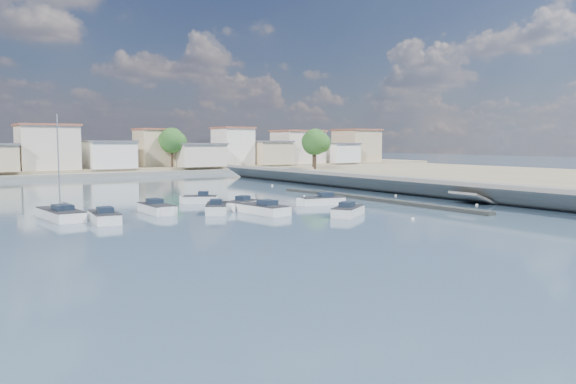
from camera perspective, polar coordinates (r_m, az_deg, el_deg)
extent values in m
plane|color=#2C4258|center=(82.02, -8.07, 0.53)|extent=(400.00, 400.00, 0.00)
cube|color=slate|center=(71.30, 15.27, 0.44)|extent=(5.00, 90.00, 1.80)
cube|color=slate|center=(68.11, 12.85, 0.28)|extent=(4.17, 90.00, 2.86)
cube|color=gray|center=(89.40, 24.86, 1.03)|extent=(40.00, 90.00, 1.70)
cube|color=slate|center=(62.18, 18.73, -0.77)|extent=(5.31, 3.50, 1.94)
cube|color=black|center=(61.03, 10.22, -0.90)|extent=(1.00, 26.00, 0.35)
cube|color=black|center=(71.48, 2.17, 0.03)|extent=(2.00, 8.05, 0.30)
cube|color=gray|center=(130.81, -17.87, 2.34)|extent=(160.00, 40.00, 1.40)
cube|color=slate|center=(110.76, -14.95, 1.80)|extent=(160.00, 2.50, 0.80)
cube|color=beige|center=(112.72, -23.25, 4.15)|extent=(10.00, 9.00, 8.00)
cube|color=#99513D|center=(112.76, -23.33, 6.27)|extent=(10.60, 9.54, 0.35)
cube|color=white|center=(114.23, -17.69, 3.58)|extent=(8.50, 8.50, 5.00)
cube|color=#595960|center=(114.20, -17.73, 4.92)|extent=(9.01, 9.01, 0.35)
cube|color=#CCB58C|center=(120.12, -13.49, 4.34)|extent=(6.50, 7.50, 7.50)
cube|color=#99513D|center=(120.14, -13.53, 6.21)|extent=(6.89, 7.95, 0.35)
cube|color=beige|center=(119.44, -9.20, 3.69)|extent=(9.50, 9.00, 4.50)
cube|color=#595960|center=(119.41, -9.22, 4.86)|extent=(10.07, 9.54, 0.35)
cube|color=white|center=(126.49, -5.62, 4.60)|extent=(7.00, 8.00, 8.00)
cube|color=#99513D|center=(126.52, -5.64, 6.49)|extent=(7.42, 8.48, 0.35)
cube|color=#CCB58C|center=(128.71, -2.04, 3.97)|extent=(8.00, 9.00, 5.00)
cube|color=#595960|center=(128.69, -2.05, 5.16)|extent=(8.48, 9.54, 0.35)
cube|color=beige|center=(134.42, 1.02, 4.55)|extent=(10.50, 8.50, 7.50)
cube|color=#99513D|center=(134.44, 1.03, 6.22)|extent=(11.13, 9.01, 0.35)
cube|color=white|center=(139.37, 5.23, 3.93)|extent=(7.50, 7.50, 4.50)
cube|color=#595960|center=(139.34, 5.24, 4.93)|extent=(7.95, 7.95, 0.35)
cube|color=#CCB58C|center=(146.75, 6.96, 4.66)|extent=(9.00, 9.50, 8.00)
cube|color=#99513D|center=(146.77, 6.97, 6.29)|extent=(9.54, 10.07, 0.35)
cylinder|color=#38281E|center=(114.32, -21.82, 2.94)|extent=(0.44, 0.44, 2.93)
sphere|color=#1B4517|center=(114.26, -21.87, 4.39)|extent=(4.16, 4.16, 4.16)
sphere|color=#1B4517|center=(113.91, -21.42, 4.30)|extent=(3.12, 3.12, 3.12)
sphere|color=#1B4517|center=(114.52, -22.23, 4.44)|extent=(2.86, 2.86, 2.86)
cylinder|color=#38281E|center=(116.20, -11.70, 3.39)|extent=(0.44, 0.44, 3.60)
sphere|color=#1B4517|center=(116.15, -11.73, 5.15)|extent=(5.12, 5.12, 5.12)
sphere|color=#1B4517|center=(115.91, -11.17, 5.04)|extent=(3.84, 3.84, 3.84)
sphere|color=#1B4517|center=(116.31, -12.19, 5.22)|extent=(3.52, 3.52, 3.52)
cylinder|color=#38281E|center=(125.65, -5.40, 3.50)|extent=(0.44, 0.44, 3.15)
sphere|color=#1B4517|center=(125.60, -5.41, 4.92)|extent=(4.48, 4.48, 4.48)
sphere|color=#1B4517|center=(125.50, -4.95, 4.82)|extent=(3.36, 3.36, 3.36)
sphere|color=#1B4517|center=(125.65, -5.79, 4.98)|extent=(3.08, 3.08, 3.08)
cylinder|color=#38281E|center=(133.07, 0.91, 3.51)|extent=(0.44, 0.44, 2.70)
sphere|color=#1B4517|center=(133.03, 0.91, 4.66)|extent=(3.84, 3.84, 3.84)
sphere|color=#1B4517|center=(133.04, 1.28, 4.58)|extent=(2.88, 2.88, 2.88)
sphere|color=#1B4517|center=(132.99, 0.61, 4.71)|extent=(2.64, 2.64, 2.64)
cylinder|color=#38281E|center=(96.54, 2.77, 3.27)|extent=(0.44, 0.44, 3.15)
sphere|color=#1B4517|center=(96.49, 2.78, 5.12)|extent=(4.48, 4.48, 4.48)
sphere|color=#1B4517|center=(96.54, 3.38, 4.99)|extent=(3.36, 3.36, 3.36)
sphere|color=#1B4517|center=(96.42, 2.30, 5.20)|extent=(3.08, 3.08, 3.08)
cylinder|color=#38281E|center=(103.75, 2.60, 3.33)|extent=(0.44, 0.44, 2.93)
sphere|color=#1B4517|center=(103.70, 2.61, 4.93)|extent=(4.16, 4.16, 4.16)
sphere|color=#1B4517|center=(103.74, 3.13, 4.82)|extent=(3.12, 3.12, 3.12)
sphere|color=#1B4517|center=(103.63, 2.19, 5.00)|extent=(2.86, 2.86, 2.86)
cube|color=white|center=(50.81, -2.48, -1.88)|extent=(2.74, 5.49, 1.00)
cube|color=white|center=(52.59, -4.01, -1.65)|extent=(2.04, 2.04, 1.00)
cube|color=#262628|center=(50.75, -2.48, -1.32)|extent=(2.78, 5.50, 0.08)
cube|color=#182333|center=(50.32, -2.11, -1.10)|extent=(1.47, 1.73, 0.48)
cube|color=white|center=(51.92, -7.29, -1.77)|extent=(3.69, 4.75, 1.00)
cube|color=white|center=(53.80, -7.20, -1.53)|extent=(1.58, 1.58, 1.00)
cube|color=#262628|center=(51.86, -7.29, -1.22)|extent=(3.72, 4.76, 0.08)
cube|color=#182333|center=(51.40, -7.32, -1.01)|extent=(1.61, 1.70, 0.48)
cube|color=white|center=(58.05, 3.45, -1.01)|extent=(4.89, 2.62, 1.00)
cube|color=white|center=(57.21, 1.64, -1.09)|extent=(1.73, 1.73, 1.00)
cube|color=#262628|center=(58.00, 3.45, -0.52)|extent=(4.90, 2.65, 0.08)
cube|color=#182333|center=(58.18, 3.86, -0.27)|extent=(1.58, 1.34, 0.48)
cube|color=white|center=(54.36, -4.85, -1.44)|extent=(4.30, 3.18, 1.00)
cube|color=white|center=(53.00, -5.93, -1.62)|extent=(1.47, 1.47, 1.00)
cube|color=#262628|center=(54.30, -4.85, -0.91)|extent=(4.32, 3.21, 0.08)
cube|color=#182333|center=(54.60, -4.61, -0.63)|extent=(1.51, 1.43, 0.48)
cube|color=white|center=(47.87, -18.16, -2.57)|extent=(2.29, 4.89, 1.00)
cube|color=white|center=(49.85, -18.58, -2.28)|extent=(1.87, 1.87, 1.00)
cube|color=#262628|center=(47.80, -18.18, -1.97)|extent=(2.32, 4.89, 0.08)
cube|color=#182333|center=(47.31, -18.09, -1.75)|extent=(1.28, 1.52, 0.48)
cube|color=white|center=(60.02, -8.92, -0.86)|extent=(3.71, 2.99, 1.00)
cube|color=white|center=(60.21, -10.33, -0.86)|extent=(1.20, 1.20, 1.00)
cube|color=#262628|center=(59.98, -8.92, -0.39)|extent=(3.72, 3.01, 0.08)
cube|color=#182333|center=(59.91, -8.59, -0.16)|extent=(1.34, 1.28, 0.48)
cube|color=white|center=(52.78, -13.19, -1.75)|extent=(1.97, 5.09, 1.00)
cube|color=white|center=(50.75, -12.32, -2.01)|extent=(1.92, 1.92, 1.00)
cube|color=#262628|center=(52.72, -13.21, -1.21)|extent=(2.00, 5.09, 0.08)
cube|color=#182333|center=(53.17, -13.40, -0.90)|extent=(1.20, 1.53, 0.48)
cube|color=white|center=(49.67, 6.14, -2.07)|extent=(4.76, 4.03, 1.00)
cube|color=white|center=(51.53, 6.75, -1.82)|extent=(1.48, 1.48, 1.00)
cube|color=#262628|center=(49.61, 6.14, -1.50)|extent=(4.78, 4.06, 0.08)
cube|color=#182333|center=(49.15, 6.00, -1.28)|extent=(1.75, 1.68, 0.48)
cube|color=white|center=(51.08, -22.11, -2.22)|extent=(2.81, 6.75, 1.00)
cube|color=white|center=(53.84, -23.00, -1.89)|extent=(2.18, 2.18, 1.00)
cube|color=#262628|center=(51.02, -22.13, -1.66)|extent=(2.86, 6.76, 0.08)
cube|color=#182333|center=(50.37, -21.92, -1.46)|extent=(1.54, 2.09, 0.48)
cylinder|color=silver|center=(50.73, -22.28, 2.83)|extent=(0.12, 0.12, 8.00)
cylinder|color=silver|center=(49.80, -21.76, -1.00)|extent=(0.31, 2.40, 0.08)
sphere|color=white|center=(60.38, 18.64, -1.27)|extent=(0.31, 0.31, 0.31)
sphere|color=white|center=(68.49, 10.90, -0.37)|extent=(0.31, 0.31, 0.31)
sphere|color=white|center=(48.04, 12.56, -2.71)|extent=(0.31, 0.31, 0.31)
sphere|color=white|center=(66.11, 1.66, -0.47)|extent=(0.31, 0.31, 0.31)
sphere|color=white|center=(65.55, -5.26, -0.54)|extent=(0.31, 0.31, 0.31)
sphere|color=white|center=(82.29, -1.61, 0.63)|extent=(0.31, 0.31, 0.31)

